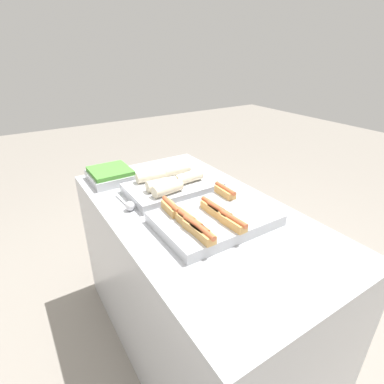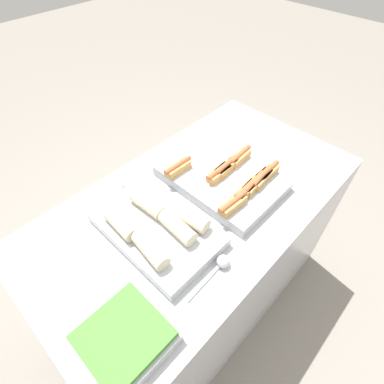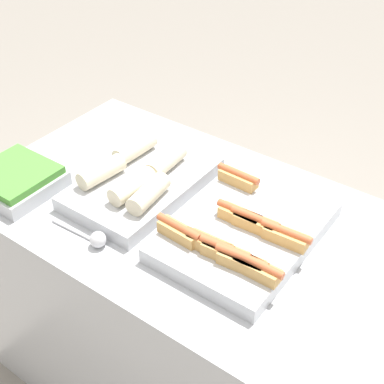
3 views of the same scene
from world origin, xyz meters
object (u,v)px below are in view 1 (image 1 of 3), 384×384
Objects in this scene: tray_side_front at (111,175)px; serving_spoon_near at (129,205)px; tray_hotdogs at (213,218)px; serving_spoon_far at (219,181)px; tray_wraps at (172,185)px.

serving_spoon_near is at bearing -6.23° from tray_side_front.
serving_spoon_near is at bearing -141.86° from tray_hotdogs.
serving_spoon_far is at bearing 139.31° from tray_hotdogs.
tray_wraps reaches higher than tray_side_front.
tray_wraps reaches higher than serving_spoon_near.
tray_wraps is at bearing -101.04° from serving_spoon_far.
tray_hotdogs reaches higher than serving_spoon_far.
tray_hotdogs is 2.46× the size of serving_spoon_near.
tray_hotdogs reaches higher than serving_spoon_near.
tray_side_front reaches higher than serving_spoon_far.
tray_wraps is 0.40m from tray_side_front.
serving_spoon_near is at bearing -78.05° from tray_wraps.
serving_spoon_near is 0.55m from serving_spoon_far.
tray_hotdogs is 2.06× the size of tray_side_front.
tray_hotdogs is 0.43m from serving_spoon_near.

